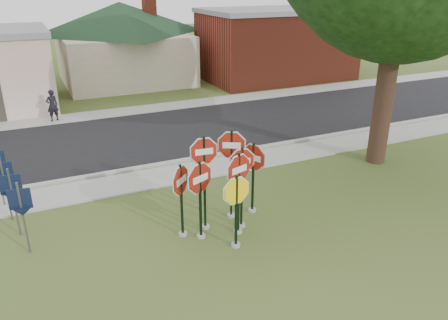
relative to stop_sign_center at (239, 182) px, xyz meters
name	(u,v)px	position (x,y,z in m)	size (l,w,h in m)	color
ground	(245,256)	(-0.32, -1.09, -1.56)	(120.00, 120.00, 0.00)	#374B1C
sidewalk_near	(176,174)	(-0.32, 4.41, -1.53)	(60.00, 1.60, 0.06)	gray
road	(143,137)	(-0.32, 8.91, -1.54)	(60.00, 7.00, 0.04)	black
sidewalk_far	(122,112)	(-0.32, 13.21, -1.53)	(60.00, 1.60, 0.06)	gray
curb	(167,164)	(-0.32, 5.41, -1.49)	(60.00, 0.20, 0.14)	gray
stop_sign_center	(239,182)	(0.00, 0.00, 0.00)	(1.09, 0.37, 2.50)	#9F9B94
stop_sign_yellow	(236,203)	(-0.35, -0.59, -0.27)	(1.05, 0.24, 2.16)	#9F9B94
stop_sign_left	(200,190)	(-1.02, 0.21, -0.10)	(1.09, 0.48, 2.37)	#9F9B94
stop_sign_right	(242,178)	(0.23, 0.26, -0.02)	(0.97, 0.24, 2.52)	#9F9B94
stop_sign_back_right	(232,161)	(0.21, 0.88, 0.24)	(0.98, 0.55, 2.83)	#9F9B94
stop_sign_back_left	(204,170)	(-0.73, 0.61, 0.25)	(1.05, 0.24, 2.87)	#9F9B94
stop_sign_far_right	(253,168)	(0.94, 0.91, -0.12)	(0.53, 1.01, 2.34)	#9F9B94
stop_sign_far_left	(181,191)	(-1.44, 0.52, -0.20)	(0.84, 0.79, 2.24)	#9F9B94
route_sign_row	(5,182)	(-5.72, 3.41, -0.33)	(1.43, 4.63, 2.00)	#59595E
building_house	(121,27)	(1.68, 20.91, 2.09)	(11.60, 11.60, 6.20)	beige
building_brick	(277,44)	(11.68, 17.41, 0.85)	(10.20, 6.20, 4.75)	maroon
pedestrian	(52,105)	(-3.70, 13.01, -0.71)	(0.57, 0.37, 1.56)	black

